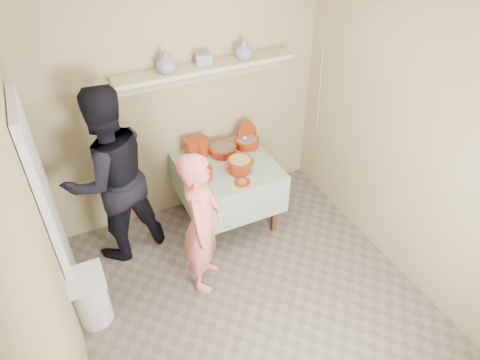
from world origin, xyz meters
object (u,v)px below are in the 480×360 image
person_cook (202,224)px  serving_table (227,173)px  person_helper (110,177)px  trash_bin (90,298)px  cazuela_rice (240,164)px

person_cook → serving_table: bearing=-7.2°
person_helper → serving_table: person_helper is taller
person_cook → person_helper: 1.00m
person_cook → trash_bin: size_ratio=2.60×
person_cook → person_helper: bearing=69.6°
person_cook → serving_table: person_cook is taller
serving_table → trash_bin: serving_table is taller
person_helper → serving_table: bearing=162.1°
person_helper → person_cook: bearing=114.2°
cazuela_rice → trash_bin: 1.85m
person_cook → cazuela_rice: size_ratio=4.42×
person_helper → cazuela_rice: size_ratio=5.54×
serving_table → person_cook: bearing=-128.3°
trash_bin → person_helper: bearing=60.1°
person_helper → cazuela_rice: person_helper is taller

